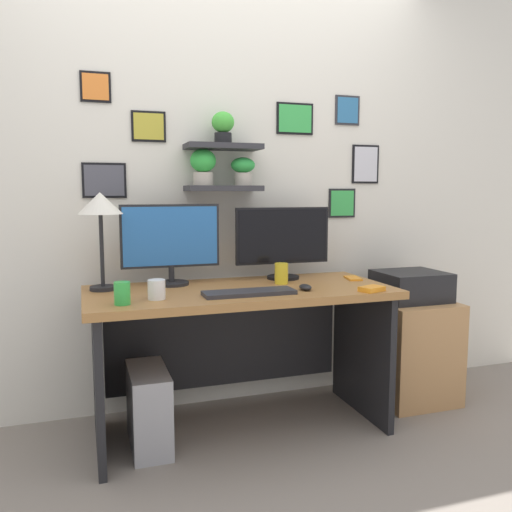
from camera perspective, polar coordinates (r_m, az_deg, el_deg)
ground_plane at (r=2.90m, az=-1.65°, el=-18.24°), size 8.00×8.00×0.00m
back_wall_assembly at (r=3.05m, az=-4.11°, el=9.15°), size 4.40×0.24×2.70m
desk at (r=2.77m, az=-2.01°, el=-7.68°), size 1.53×0.68×0.75m
monitor_left at (r=2.78m, az=-9.23°, el=1.59°), size 0.52×0.18×0.42m
monitor_right at (r=2.95m, az=2.93°, el=1.73°), size 0.55×0.18×0.40m
keyboard at (r=2.51m, az=-0.75°, el=-3.98°), size 0.44×0.14×0.02m
computer_mouse at (r=2.63m, az=5.37°, el=-3.38°), size 0.06×0.09×0.03m
desk_lamp at (r=2.69m, az=-16.51°, el=4.84°), size 0.22×0.22×0.48m
cell_phone at (r=3.00m, az=10.46°, el=-2.38°), size 0.10×0.15×0.01m
coffee_mug at (r=2.44m, az=-10.72°, el=-3.58°), size 0.08×0.08×0.09m
pen_cup at (r=2.35m, az=-14.30°, el=-3.94°), size 0.07×0.07×0.10m
scissors_tray at (r=2.65m, az=12.43°, el=-3.50°), size 0.14×0.12×0.02m
water_cup at (r=2.80m, az=2.76°, el=-1.90°), size 0.07×0.07×0.11m
drawer_cabinet at (r=3.33m, az=16.19°, el=-9.64°), size 0.44×0.50×0.60m
printer at (r=3.25m, az=16.42°, el=-3.13°), size 0.38×0.34×0.17m
computer_tower_left at (r=2.70m, az=-11.55°, el=-15.85°), size 0.18×0.40×0.39m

